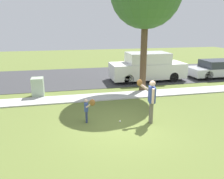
{
  "coord_description": "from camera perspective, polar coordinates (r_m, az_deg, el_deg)",
  "views": [
    {
      "loc": [
        -2.06,
        -7.49,
        3.67
      ],
      "look_at": [
        -0.07,
        1.54,
        1.0
      ],
      "focal_mm": 35.97,
      "sensor_mm": 36.0,
      "label": 1
    }
  ],
  "objects": [
    {
      "name": "ground_plane",
      "position": [
        11.77,
        -1.72,
        -2.08
      ],
      "size": [
        48.0,
        48.0,
        0.0
      ],
      "primitive_type": "plane",
      "color": "olive"
    },
    {
      "name": "sidewalk_strip",
      "position": [
        11.85,
        -1.81,
        -1.8
      ],
      "size": [
        36.0,
        1.2,
        0.06
      ],
      "primitive_type": "cube",
      "color": "#B2B2AD",
      "rests_on": "ground"
    },
    {
      "name": "road_surface",
      "position": [
        16.63,
        -5.01,
        3.31
      ],
      "size": [
        36.0,
        6.8,
        0.02
      ],
      "primitive_type": "cube",
      "color": "#38383A",
      "rests_on": "ground"
    },
    {
      "name": "person_adult",
      "position": [
        8.63,
        9.77,
        -1.9
      ],
      "size": [
        0.66,
        0.73,
        1.68
      ],
      "rotation": [
        0.0,
        0.0,
        2.92
      ],
      "color": "#6B6656",
      "rests_on": "ground"
    },
    {
      "name": "person_child",
      "position": [
        8.64,
        -6.08,
        -4.43
      ],
      "size": [
        0.43,
        0.45,
        1.0
      ],
      "rotation": [
        0.0,
        0.0,
        6.06
      ],
      "color": "navy",
      "rests_on": "ground"
    },
    {
      "name": "baseball",
      "position": [
        8.87,
        2.05,
        -8.08
      ],
      "size": [
        0.07,
        0.07,
        0.07
      ],
      "primitive_type": "sphere",
      "color": "white",
      "rests_on": "ground"
    },
    {
      "name": "utility_cabinet",
      "position": [
        12.48,
        -18.33,
        0.56
      ],
      "size": [
        0.6,
        0.66,
        1.01
      ],
      "primitive_type": "cube",
      "color": "#9EB293",
      "rests_on": "ground"
    },
    {
      "name": "parked_van_white",
      "position": [
        15.51,
        8.94,
        5.62
      ],
      "size": [
        5.0,
        1.95,
        1.88
      ],
      "rotation": [
        0.0,
        0.0,
        3.14
      ],
      "color": "silver",
      "rests_on": "road_surface"
    },
    {
      "name": "parked_sedan_silver",
      "position": [
        18.11,
        25.62,
        4.81
      ],
      "size": [
        4.6,
        1.8,
        1.23
      ],
      "rotation": [
        0.0,
        0.0,
        3.14
      ],
      "color": "silver",
      "rests_on": "road_surface"
    }
  ]
}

